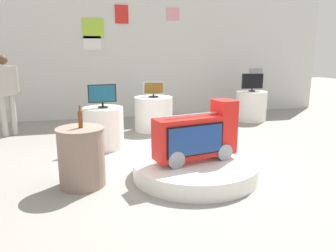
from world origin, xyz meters
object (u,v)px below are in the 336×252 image
object	(u,v)px
tv_on_left_rear	(252,82)
display_pedestal_left_rear	(251,106)
display_pedestal_right_rear	(104,128)
shopper_browsing_near_truck	(6,89)
tv_on_center_rear	(153,89)
main_display_pedestal	(195,168)
display_pedestal_center_rear	(154,114)
novelty_firetruck_tv	(197,137)
bottle_on_side_table	(80,119)
side_table_round	(82,157)
tv_on_right_rear	(102,95)

from	to	relation	value
tv_on_left_rear	display_pedestal_left_rear	bearing A→B (deg)	99.91
display_pedestal_right_rear	shopper_browsing_near_truck	distance (m)	2.47
shopper_browsing_near_truck	display_pedestal_right_rear	bearing A→B (deg)	-36.42
tv_on_center_rear	shopper_browsing_near_truck	world-z (taller)	shopper_browsing_near_truck
tv_on_left_rear	main_display_pedestal	bearing A→B (deg)	-129.01
display_pedestal_center_rear	display_pedestal_right_rear	bearing A→B (deg)	-136.27
novelty_firetruck_tv	tv_on_center_rear	world-z (taller)	tv_on_center_rear
main_display_pedestal	display_pedestal_center_rear	bearing A→B (deg)	89.48
bottle_on_side_table	shopper_browsing_near_truck	world-z (taller)	shopper_browsing_near_truck
bottle_on_side_table	shopper_browsing_near_truck	xyz separation A→B (m)	(-1.52, 3.18, 0.08)
novelty_firetruck_tv	display_pedestal_left_rear	distance (m)	4.36
main_display_pedestal	display_pedestal_left_rear	world-z (taller)	display_pedestal_left_rear
novelty_firetruck_tv	display_pedestal_left_rear	world-z (taller)	novelty_firetruck_tv
tv_on_center_rear	bottle_on_side_table	distance (m)	3.34
side_table_round	bottle_on_side_table	size ratio (longest dim) A/B	2.69
main_display_pedestal	novelty_firetruck_tv	bearing A→B (deg)	-4.03
display_pedestal_left_rear	tv_on_right_rear	world-z (taller)	tv_on_right_rear
shopper_browsing_near_truck	novelty_firetruck_tv	bearing A→B (deg)	-46.04
tv_on_right_rear	shopper_browsing_near_truck	distance (m)	2.39
tv_on_right_rear	shopper_browsing_near_truck	world-z (taller)	shopper_browsing_near_truck
tv_on_right_rear	display_pedestal_center_rear	bearing A→B (deg)	43.82
tv_on_center_rear	shopper_browsing_near_truck	size ratio (longest dim) A/B	0.27
tv_on_center_rear	side_table_round	distance (m)	3.39
novelty_firetruck_tv	shopper_browsing_near_truck	distance (m)	4.53
tv_on_left_rear	bottle_on_side_table	bearing A→B (deg)	-142.50
tv_on_center_rear	bottle_on_side_table	world-z (taller)	tv_on_center_rear
tv_on_center_rear	display_pedestal_left_rear	bearing A→B (deg)	8.57
display_pedestal_right_rear	display_pedestal_center_rear	bearing A→B (deg)	43.73
display_pedestal_right_rear	bottle_on_side_table	world-z (taller)	bottle_on_side_table
display_pedestal_center_rear	side_table_round	bearing A→B (deg)	-119.03
bottle_on_side_table	display_pedestal_right_rear	bearing A→B (deg)	77.32
display_pedestal_center_rear	tv_on_right_rear	bearing A→B (deg)	-136.18
side_table_round	display_pedestal_center_rear	bearing A→B (deg)	60.97
main_display_pedestal	side_table_round	xyz separation A→B (m)	(-1.60, 0.07, 0.30)
main_display_pedestal	bottle_on_side_table	distance (m)	1.78
tv_on_left_rear	tv_on_right_rear	distance (m)	4.24
display_pedestal_left_rear	bottle_on_side_table	xyz separation A→B (m)	(-4.33, -3.33, 0.55)
tv_on_left_rear	display_pedestal_center_rear	world-z (taller)	tv_on_left_rear
novelty_firetruck_tv	side_table_round	xyz separation A→B (m)	(-1.62, 0.07, -0.18)
main_display_pedestal	tv_on_right_rear	size ratio (longest dim) A/B	3.52
display_pedestal_left_rear	bottle_on_side_table	distance (m)	5.49
novelty_firetruck_tv	display_pedestal_center_rear	world-z (taller)	novelty_firetruck_tv
display_pedestal_right_rear	bottle_on_side_table	size ratio (longest dim) A/B	2.57
novelty_firetruck_tv	tv_on_left_rear	distance (m)	4.38
tv_on_left_rear	tv_on_center_rear	distance (m)	2.75
display_pedestal_center_rear	bottle_on_side_table	xyz separation A→B (m)	(-1.61, -2.92, 0.55)
display_pedestal_center_rear	tv_on_center_rear	bearing A→B (deg)	-77.28
display_pedestal_center_rear	tv_on_center_rear	distance (m)	0.56
novelty_firetruck_tv	bottle_on_side_table	xyz separation A→B (m)	(-1.61, 0.07, 0.34)
novelty_firetruck_tv	tv_on_center_rear	xyz separation A→B (m)	(0.00, 2.99, 0.36)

